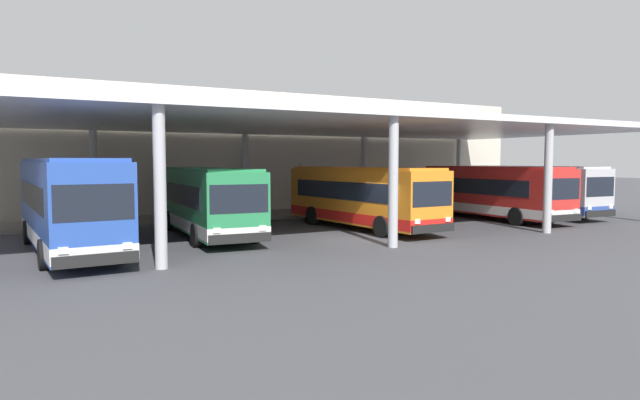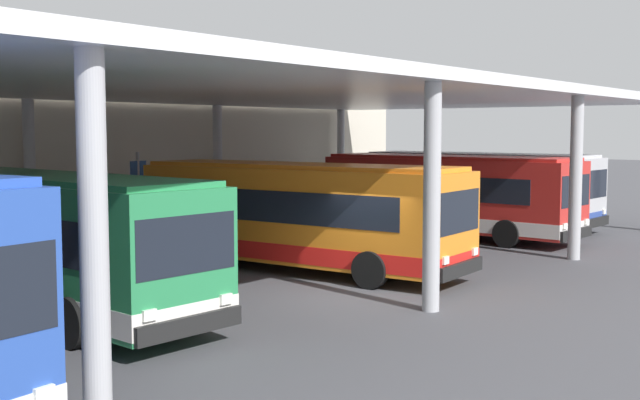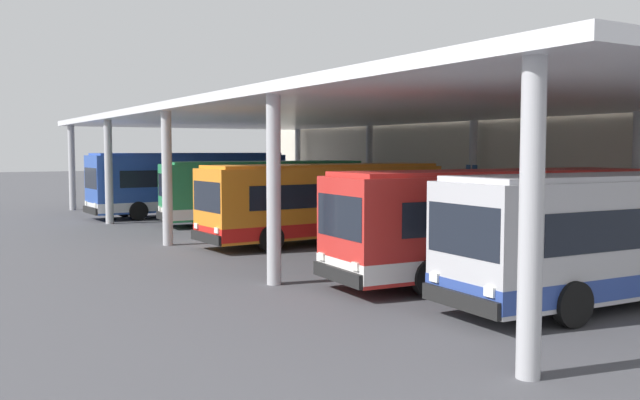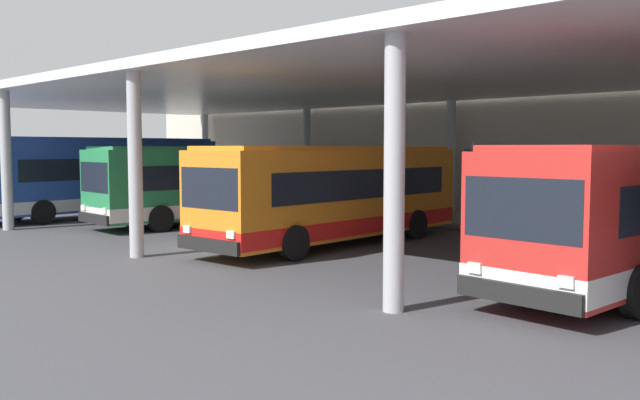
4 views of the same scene
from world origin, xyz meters
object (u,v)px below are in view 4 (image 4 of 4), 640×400
(bus_middle_bay, at_px, (335,193))
(bench_waiting, at_px, (421,204))
(bus_second_bay, at_px, (215,183))
(banner_sign, at_px, (472,176))
(trash_bin, at_px, (359,199))
(bus_nearest_bay, at_px, (103,176))

(bus_middle_bay, height_order, bench_waiting, bus_middle_bay)
(bus_second_bay, height_order, bus_middle_bay, same)
(banner_sign, bearing_deg, bench_waiting, 164.18)
(bus_middle_bay, bearing_deg, bench_waiting, 108.00)
(bus_second_bay, height_order, trash_bin, bus_second_bay)
(bus_middle_bay, bearing_deg, banner_sign, 87.49)
(bus_middle_bay, distance_m, trash_bin, 10.47)
(trash_bin, bearing_deg, banner_sign, -6.39)
(bus_middle_bay, xyz_separation_m, bench_waiting, (-2.76, 8.50, -0.99))
(bus_middle_bay, relative_size, trash_bin, 10.86)
(bench_waiting, bearing_deg, bus_nearest_bay, -140.43)
(bus_nearest_bay, xyz_separation_m, bench_waiting, (11.11, 9.18, -1.18))
(bus_second_bay, distance_m, banner_sign, 10.44)
(bus_second_bay, relative_size, bus_middle_bay, 1.00)
(banner_sign, bearing_deg, bus_second_bay, -141.68)
(bus_second_bay, bearing_deg, bus_nearest_bay, -163.05)
(trash_bin, bearing_deg, bus_second_bay, -102.68)
(bus_nearest_bay, bearing_deg, bus_middle_bay, 2.81)
(bus_nearest_bay, distance_m, trash_bin, 11.89)
(bus_nearest_bay, distance_m, banner_sign, 16.45)
(bus_second_bay, bearing_deg, banner_sign, 38.32)
(bus_middle_bay, bearing_deg, bus_nearest_bay, -177.19)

